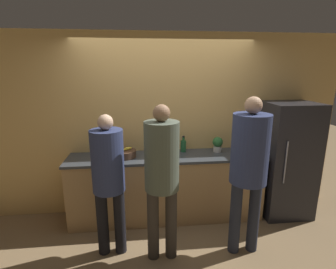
# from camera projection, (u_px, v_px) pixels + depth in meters

# --- Properties ---
(ground_plane) EXTENTS (14.00, 14.00, 0.00)m
(ground_plane) POSITION_uv_depth(u_px,v_px,m) (169.00, 229.00, 3.54)
(ground_plane) COLOR #8C704C
(wall_back) EXTENTS (5.20, 0.06, 2.60)m
(wall_back) POSITION_uv_depth(u_px,v_px,m) (164.00, 125.00, 3.83)
(wall_back) COLOR #E0B266
(wall_back) RESTS_ON ground_plane
(counter) EXTENTS (2.71, 0.61, 0.94)m
(counter) POSITION_uv_depth(u_px,v_px,m) (166.00, 186.00, 3.75)
(counter) COLOR tan
(counter) RESTS_ON ground_plane
(refrigerator) EXTENTS (0.69, 0.67, 1.66)m
(refrigerator) POSITION_uv_depth(u_px,v_px,m) (286.00, 159.00, 3.80)
(refrigerator) COLOR #232328
(refrigerator) RESTS_ON ground_plane
(person_left) EXTENTS (0.35, 0.35, 1.65)m
(person_left) POSITION_uv_depth(u_px,v_px,m) (108.00, 174.00, 2.87)
(person_left) COLOR black
(person_left) RESTS_ON ground_plane
(person_center) EXTENTS (0.37, 0.37, 1.76)m
(person_center) POSITION_uv_depth(u_px,v_px,m) (162.00, 170.00, 2.77)
(person_center) COLOR #38332D
(person_center) RESTS_ON ground_plane
(person_right) EXTENTS (0.41, 0.41, 1.83)m
(person_right) POSITION_uv_depth(u_px,v_px,m) (249.00, 161.00, 2.86)
(person_right) COLOR #232838
(person_right) RESTS_ON ground_plane
(fruit_bowl) EXTENTS (0.32, 0.32, 0.14)m
(fruit_bowl) POSITION_uv_depth(u_px,v_px,m) (124.00, 153.00, 3.56)
(fruit_bowl) COLOR #4C3323
(fruit_bowl) RESTS_ON counter
(utensil_crock) EXTENTS (0.12, 0.12, 0.32)m
(utensil_crock) POSITION_uv_depth(u_px,v_px,m) (159.00, 146.00, 3.79)
(utensil_crock) COLOR #3D424C
(utensil_crock) RESTS_ON counter
(bottle_green) EXTENTS (0.08, 0.08, 0.24)m
(bottle_green) POSITION_uv_depth(u_px,v_px,m) (183.00, 145.00, 3.77)
(bottle_green) COLOR #236033
(bottle_green) RESTS_ON counter
(cup_yellow) EXTENTS (0.09, 0.09, 0.10)m
(cup_yellow) POSITION_uv_depth(u_px,v_px,m) (247.00, 147.00, 3.82)
(cup_yellow) COLOR gold
(cup_yellow) RESTS_ON counter
(potted_plant) EXTENTS (0.15, 0.15, 0.22)m
(potted_plant) POSITION_uv_depth(u_px,v_px,m) (218.00, 144.00, 3.76)
(potted_plant) COLOR beige
(potted_plant) RESTS_ON counter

